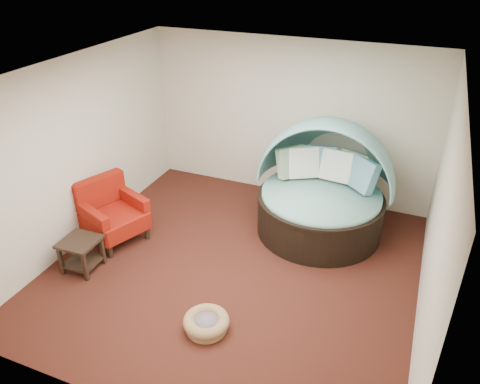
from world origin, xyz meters
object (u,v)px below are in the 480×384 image
at_px(pet_basket, 206,323).
at_px(side_table, 81,250).
at_px(canopy_daybed, 324,182).
at_px(red_armchair, 112,213).

distance_m(pet_basket, side_table, 2.20).
relative_size(canopy_daybed, pet_basket, 3.19).
xyz_separation_m(canopy_daybed, red_armchair, (-2.93, -1.52, -0.39)).
relative_size(red_armchair, side_table, 2.10).
xyz_separation_m(canopy_daybed, pet_basket, (-0.72, -2.75, -0.74)).
bearing_deg(pet_basket, red_armchair, 150.80).
height_order(red_armchair, side_table, red_armchair).
distance_m(canopy_daybed, pet_basket, 2.94).
xyz_separation_m(pet_basket, side_table, (-2.15, 0.40, 0.21)).
bearing_deg(canopy_daybed, pet_basket, -107.46).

